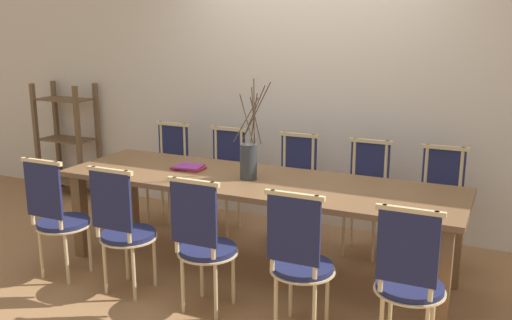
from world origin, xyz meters
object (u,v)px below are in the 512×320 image
at_px(shelving_rack, 68,140).
at_px(dining_table, 256,190).
at_px(chair_near_center, 204,242).
at_px(chair_far_center, 294,186).
at_px(vase_centerpiece, 249,159).
at_px(book_stack, 189,167).

bearing_deg(shelving_rack, dining_table, -19.86).
relative_size(dining_table, chair_near_center, 3.24).
distance_m(chair_far_center, vase_centerpiece, 0.85).
height_order(chair_near_center, book_stack, chair_near_center).
bearing_deg(vase_centerpiece, book_stack, 173.97).
height_order(dining_table, book_stack, book_stack).
bearing_deg(vase_centerpiece, shelving_rack, 159.54).
bearing_deg(dining_table, shelving_rack, 160.14).
bearing_deg(book_stack, chair_near_center, -53.35).
distance_m(chair_near_center, vase_centerpiece, 0.82).
bearing_deg(dining_table, chair_near_center, -93.08).
bearing_deg(chair_near_center, dining_table, 86.92).
bearing_deg(vase_centerpiece, chair_near_center, -88.72).
relative_size(dining_table, chair_far_center, 3.24).
relative_size(dining_table, vase_centerpiece, 4.03).
relative_size(chair_near_center, vase_centerpiece, 1.24).
height_order(dining_table, chair_far_center, chair_far_center).
relative_size(chair_near_center, book_stack, 3.65).
distance_m(dining_table, chair_far_center, 0.75).
distance_m(chair_far_center, book_stack, 0.98).
distance_m(chair_far_center, shelving_rack, 2.83).
xyz_separation_m(chair_near_center, chair_far_center, (0.06, 1.47, 0.00)).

